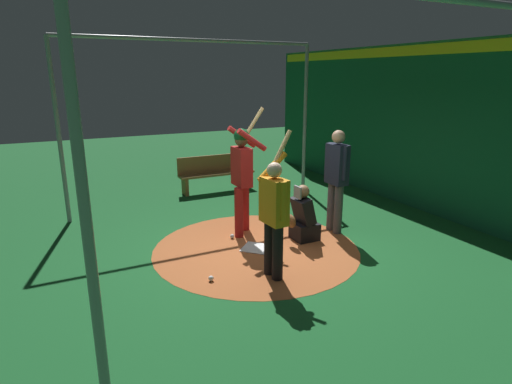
{
  "coord_description": "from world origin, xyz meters",
  "views": [
    {
      "loc": [
        2.78,
        5.63,
        2.71
      ],
      "look_at": [
        0.0,
        0.0,
        0.95
      ],
      "focal_mm": 29.48,
      "sensor_mm": 36.0,
      "label": 1
    }
  ],
  "objects_px": {
    "home_plate": "(256,248)",
    "umpire": "(336,176)",
    "batter": "(242,170)",
    "visitor": "(274,212)",
    "baseball_0": "(211,278)",
    "bench": "(216,172)",
    "catcher": "(303,219)",
    "baseball_1": "(232,236)"
  },
  "relations": [
    {
      "from": "catcher",
      "to": "visitor",
      "type": "relative_size",
      "value": 0.48
    },
    {
      "from": "bench",
      "to": "baseball_0",
      "type": "height_order",
      "value": "bench"
    },
    {
      "from": "baseball_0",
      "to": "umpire",
      "type": "bearing_deg",
      "value": -162.81
    },
    {
      "from": "batter",
      "to": "bench",
      "type": "height_order",
      "value": "batter"
    },
    {
      "from": "baseball_0",
      "to": "batter",
      "type": "bearing_deg",
      "value": -128.0
    },
    {
      "from": "catcher",
      "to": "baseball_1",
      "type": "relative_size",
      "value": 12.97
    },
    {
      "from": "bench",
      "to": "baseball_1",
      "type": "bearing_deg",
      "value": 73.8
    },
    {
      "from": "catcher",
      "to": "home_plate",
      "type": "bearing_deg",
      "value": 0.17
    },
    {
      "from": "catcher",
      "to": "bench",
      "type": "xyz_separation_m",
      "value": [
        0.17,
        -3.61,
        0.07
      ]
    },
    {
      "from": "home_plate",
      "to": "catcher",
      "type": "xyz_separation_m",
      "value": [
        -0.88,
        -0.0,
        0.36
      ]
    },
    {
      "from": "umpire",
      "to": "visitor",
      "type": "xyz_separation_m",
      "value": [
        1.8,
        1.05,
        -0.09
      ]
    },
    {
      "from": "baseball_0",
      "to": "baseball_1",
      "type": "height_order",
      "value": "same"
    },
    {
      "from": "umpire",
      "to": "baseball_0",
      "type": "bearing_deg",
      "value": 17.19
    },
    {
      "from": "batter",
      "to": "baseball_0",
      "type": "bearing_deg",
      "value": 52.0
    },
    {
      "from": "batter",
      "to": "baseball_0",
      "type": "xyz_separation_m",
      "value": [
        1.14,
        1.45,
        -1.09
      ]
    },
    {
      "from": "catcher",
      "to": "baseball_0",
      "type": "distance_m",
      "value": 2.08
    },
    {
      "from": "visitor",
      "to": "bench",
      "type": "relative_size",
      "value": 1.09
    },
    {
      "from": "catcher",
      "to": "visitor",
      "type": "bearing_deg",
      "value": 41.65
    },
    {
      "from": "visitor",
      "to": "bench",
      "type": "bearing_deg",
      "value": -106.48
    },
    {
      "from": "visitor",
      "to": "home_plate",
      "type": "bearing_deg",
      "value": -107.08
    },
    {
      "from": "visitor",
      "to": "bench",
      "type": "distance_m",
      "value": 4.68
    },
    {
      "from": "umpire",
      "to": "home_plate",
      "type": "bearing_deg",
      "value": 3.21
    },
    {
      "from": "umpire",
      "to": "baseball_1",
      "type": "bearing_deg",
      "value": -15.08
    },
    {
      "from": "visitor",
      "to": "baseball_1",
      "type": "height_order",
      "value": "visitor"
    },
    {
      "from": "bench",
      "to": "baseball_0",
      "type": "relative_size",
      "value": 24.71
    },
    {
      "from": "home_plate",
      "to": "visitor",
      "type": "bearing_deg",
      "value": 78.15
    },
    {
      "from": "catcher",
      "to": "visitor",
      "type": "xyz_separation_m",
      "value": [
        1.08,
        0.96,
        0.56
      ]
    },
    {
      "from": "batter",
      "to": "catcher",
      "type": "distance_m",
      "value": 1.31
    },
    {
      "from": "bench",
      "to": "baseball_0",
      "type": "distance_m",
      "value": 4.69
    },
    {
      "from": "catcher",
      "to": "umpire",
      "type": "height_order",
      "value": "umpire"
    },
    {
      "from": "home_plate",
      "to": "batter",
      "type": "xyz_separation_m",
      "value": [
        -0.1,
        -0.73,
        1.12
      ]
    },
    {
      "from": "batter",
      "to": "visitor",
      "type": "relative_size",
      "value": 1.09
    },
    {
      "from": "visitor",
      "to": "umpire",
      "type": "bearing_deg",
      "value": -155.0
    },
    {
      "from": "batter",
      "to": "baseball_0",
      "type": "relative_size",
      "value": 29.43
    },
    {
      "from": "home_plate",
      "to": "umpire",
      "type": "relative_size",
      "value": 0.23
    },
    {
      "from": "home_plate",
      "to": "umpire",
      "type": "distance_m",
      "value": 1.89
    },
    {
      "from": "bench",
      "to": "visitor",
      "type": "bearing_deg",
      "value": 78.74
    },
    {
      "from": "umpire",
      "to": "bench",
      "type": "relative_size",
      "value": 0.99
    },
    {
      "from": "catcher",
      "to": "umpire",
      "type": "distance_m",
      "value": 0.97
    },
    {
      "from": "umpire",
      "to": "catcher",
      "type": "bearing_deg",
      "value": 6.9
    },
    {
      "from": "batter",
      "to": "home_plate",
      "type": "bearing_deg",
      "value": 82.37
    },
    {
      "from": "catcher",
      "to": "umpire",
      "type": "xyz_separation_m",
      "value": [
        -0.72,
        -0.09,
        0.65
      ]
    }
  ]
}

